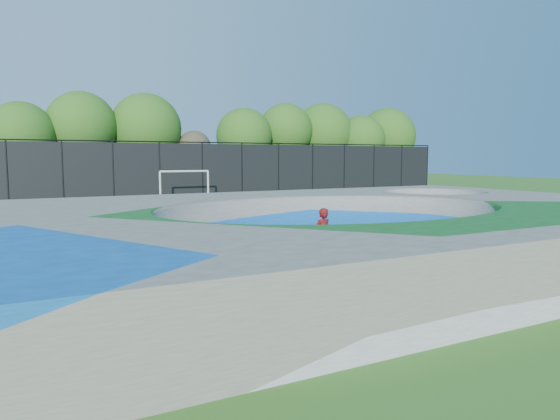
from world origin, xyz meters
The scene contains 7 objects.
ground centered at (0.00, 0.00, 0.00)m, with size 120.00×120.00×0.00m, color #31651C.
skate_deck centered at (0.00, 0.00, 0.75)m, with size 22.00×14.00×1.50m, color gray.
skater centered at (-0.99, -0.87, 0.77)m, with size 0.56×0.37×1.54m, color red.
skateboard centered at (-0.99, -0.87, 0.03)m, with size 0.78×0.22×0.05m, color black.
soccer_goal centered at (0.90, 18.35, 1.49)m, with size 3.24×0.12×2.14m.
fence centered at (0.00, 21.00, 2.10)m, with size 48.09×0.09×4.04m.
treeline centered at (1.07, 26.14, 4.90)m, with size 54.57×7.22×7.88m.
Camera 1 is at (-8.40, -12.48, 2.94)m, focal length 32.00 mm.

